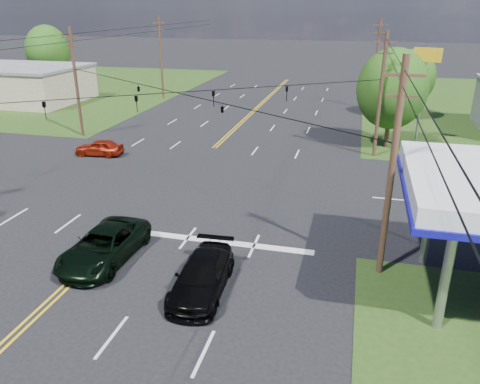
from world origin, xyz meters
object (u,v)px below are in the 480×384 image
(pole_ne, at_px, (380,94))
(tree_far_l, at_px, (48,51))
(pole_right_far, at_px, (376,63))
(tree_right_b, at_px, (411,78))
(pickup_dkgreen, at_px, (104,246))
(retail_nw, at_px, (16,85))
(suv_black, at_px, (202,276))
(pole_left_far, at_px, (161,57))
(pole_se, at_px, (392,169))
(pole_nw, at_px, (76,81))
(tree_right_a, at_px, (392,89))

(pole_ne, xyz_separation_m, tree_far_l, (-45.00, 23.00, 0.28))
(pole_right_far, bearing_deg, tree_right_b, -48.81)
(pickup_dkgreen, bearing_deg, pole_right_far, 73.47)
(tree_right_b, bearing_deg, pickup_dkgreen, -114.53)
(pole_ne, bearing_deg, retail_nw, 163.18)
(retail_nw, distance_m, tree_far_l, 10.69)
(suv_black, bearing_deg, pole_left_far, 112.02)
(pole_ne, distance_m, pole_right_far, 19.00)
(pole_ne, bearing_deg, tree_right_b, 76.87)
(pickup_dkgreen, bearing_deg, pole_se, 10.58)
(pole_left_far, bearing_deg, pole_nw, -90.00)
(pole_left_far, xyz_separation_m, pole_right_far, (26.00, 0.00, 0.00))
(pickup_dkgreen, distance_m, suv_black, 5.42)
(pole_nw, xyz_separation_m, suv_black, (18.76, -21.36, -4.19))
(pole_se, xyz_separation_m, tree_right_b, (3.50, 33.00, -0.70))
(tree_right_b, height_order, pickup_dkgreen, tree_right_b)
(pickup_dkgreen, height_order, suv_black, pickup_dkgreen)
(tree_far_l, bearing_deg, pole_se, -42.34)
(retail_nw, distance_m, pole_se, 53.09)
(pickup_dkgreen, bearing_deg, tree_far_l, 128.26)
(pole_left_far, height_order, pole_right_far, same)
(tree_right_a, bearing_deg, pole_ne, -108.43)
(tree_far_l, bearing_deg, pole_ne, -27.07)
(pole_nw, xyz_separation_m, pickup_dkgreen, (13.50, -20.06, -4.15))
(pole_se, distance_m, tree_right_a, 21.02)
(pole_ne, relative_size, tree_right_b, 1.34)
(pole_se, relative_size, tree_right_b, 1.34)
(tree_right_b, bearing_deg, tree_far_l, 170.63)
(pole_se, relative_size, pole_nw, 1.00)
(tree_right_b, bearing_deg, pole_se, -96.05)
(tree_right_a, relative_size, pickup_dkgreen, 1.48)
(pole_nw, relative_size, tree_right_b, 1.34)
(pole_se, xyz_separation_m, pole_right_far, (0.00, 37.00, 0.25))
(retail_nw, height_order, tree_right_b, tree_right_b)
(pole_nw, height_order, pole_left_far, pole_left_far)
(tree_far_l, relative_size, suv_black, 1.75)
(pickup_dkgreen, bearing_deg, suv_black, -12.72)
(tree_right_b, bearing_deg, pole_nw, -153.05)
(pole_se, distance_m, tree_far_l, 60.88)
(pole_se, relative_size, pickup_dkgreen, 1.73)
(tree_right_b, relative_size, tree_far_l, 0.81)
(pole_nw, height_order, tree_right_a, pole_nw)
(pole_ne, distance_m, pole_left_far, 32.20)
(pole_se, relative_size, tree_far_l, 1.09)
(pole_right_far, relative_size, suv_black, 2.01)
(pole_se, bearing_deg, pole_right_far, 90.00)
(pole_right_far, bearing_deg, tree_far_l, 174.92)
(pole_se, bearing_deg, pole_ne, 90.00)
(pole_left_far, xyz_separation_m, pickup_dkgreen, (13.50, -39.06, -4.40))
(pole_ne, xyz_separation_m, pole_left_far, (-26.00, 19.00, 0.25))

